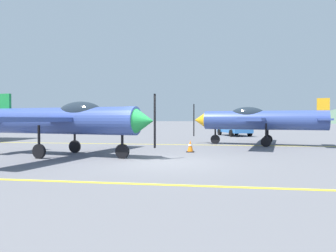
{
  "coord_description": "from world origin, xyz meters",
  "views": [
    {
      "loc": [
        2.0,
        -11.29,
        1.6
      ],
      "look_at": [
        -0.71,
        6.0,
        1.2
      ],
      "focal_mm": 33.29,
      "sensor_mm": 36.0,
      "label": 1
    }
  ],
  "objects_px": {
    "car_sedan": "(234,127)",
    "airplane_near": "(68,120)",
    "airplane_mid": "(258,119)",
    "traffic_cone_front": "(190,146)"
  },
  "relations": [
    {
      "from": "car_sedan",
      "to": "airplane_near",
      "type": "bearing_deg",
      "value": -114.4
    },
    {
      "from": "airplane_near",
      "to": "airplane_mid",
      "type": "relative_size",
      "value": 1.0
    },
    {
      "from": "airplane_mid",
      "to": "airplane_near",
      "type": "bearing_deg",
      "value": -141.68
    },
    {
      "from": "airplane_near",
      "to": "airplane_mid",
      "type": "distance_m",
      "value": 11.25
    },
    {
      "from": "airplane_near",
      "to": "traffic_cone_front",
      "type": "distance_m",
      "value": 5.74
    },
    {
      "from": "airplane_near",
      "to": "car_sedan",
      "type": "bearing_deg",
      "value": 65.6
    },
    {
      "from": "airplane_near",
      "to": "traffic_cone_front",
      "type": "height_order",
      "value": "airplane_near"
    },
    {
      "from": "traffic_cone_front",
      "to": "airplane_near",
      "type": "bearing_deg",
      "value": -155.15
    },
    {
      "from": "traffic_cone_front",
      "to": "car_sedan",
      "type": "bearing_deg",
      "value": 79.28
    },
    {
      "from": "airplane_mid",
      "to": "traffic_cone_front",
      "type": "distance_m",
      "value": 6.09
    }
  ]
}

